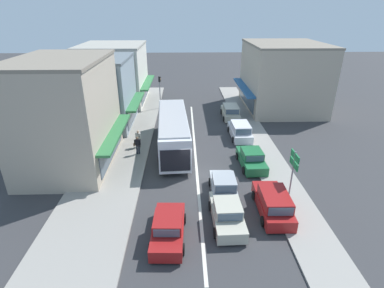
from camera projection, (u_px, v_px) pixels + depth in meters
name	position (u px, v px, depth m)	size (l,w,h in m)	color
ground_plane	(197.00, 177.00, 23.11)	(140.00, 140.00, 0.00)	#353538
lane_centre_line	(195.00, 154.00, 26.74)	(0.20, 28.00, 0.01)	silver
sidewalk_left	(123.00, 145.00, 28.36)	(5.20, 44.00, 0.14)	gray
kerb_right	(259.00, 144.00, 28.69)	(2.80, 44.00, 0.12)	gray
shopfront_corner_near	(67.00, 114.00, 23.50)	(7.40, 9.39, 8.64)	#B2A38E
shopfront_mid_block	(97.00, 93.00, 31.80)	(8.17, 7.89, 7.35)	#84939E
shopfront_far_end	(114.00, 74.00, 39.83)	(8.85, 9.46, 7.68)	silver
building_right_far	(283.00, 77.00, 37.54)	(9.82, 10.93, 8.09)	#B2A38E
city_bus	(173.00, 130.00, 27.06)	(3.18, 10.98, 3.23)	silver
sedan_queue_gap_filler	(227.00, 214.00, 17.98)	(1.99, 4.25, 1.47)	#B7B29E
sedan_adjacent_lane_lead	(168.00, 228.00, 16.81)	(2.01, 4.26, 1.47)	maroon
hatchback_queue_far_back	(223.00, 186.00, 20.66)	(1.85, 3.72, 1.54)	#9EA3A8
parked_wagon_kerb_front	(273.00, 203.00, 18.85)	(2.00, 4.53, 1.58)	maroon
parked_sedan_kerb_second	(251.00, 159.00, 24.51)	(2.02, 4.27, 1.47)	#1E6638
parked_wagon_kerb_third	(240.00, 131.00, 29.86)	(2.01, 4.54, 1.58)	silver
parked_wagon_kerb_rear	(230.00, 112.00, 35.21)	(1.96, 4.51, 1.58)	#B7B29E
traffic_light_downstreet	(160.00, 87.00, 37.47)	(0.32, 0.24, 4.20)	gray
directional_road_sign	(294.00, 164.00, 19.38)	(0.10, 1.40, 3.60)	gray
pedestrian_with_handbag_near	(137.00, 144.00, 26.12)	(0.65, 0.40, 1.63)	#232838
pedestrian_browsing_midblock	(138.00, 138.00, 27.45)	(0.54, 0.33, 1.63)	#4C4742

